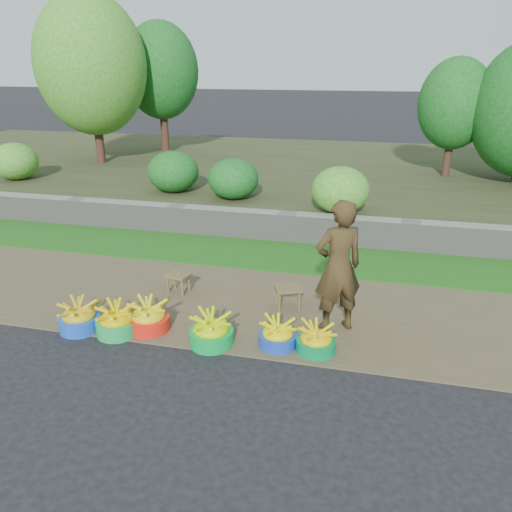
% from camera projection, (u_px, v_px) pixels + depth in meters
% --- Properties ---
extents(ground_plane, '(120.00, 120.00, 0.00)m').
position_uv_depth(ground_plane, '(224.00, 354.00, 5.82)').
color(ground_plane, black).
rests_on(ground_plane, ground).
extents(dirt_shoulder, '(80.00, 2.50, 0.02)m').
position_uv_depth(dirt_shoulder, '(250.00, 306.00, 6.95)').
color(dirt_shoulder, brown).
rests_on(dirt_shoulder, ground).
extents(grass_verge, '(80.00, 1.50, 0.04)m').
position_uv_depth(grass_verge, '(278.00, 255.00, 8.76)').
color(grass_verge, '#1F5C16').
rests_on(grass_verge, ground).
extents(retaining_wall, '(80.00, 0.35, 0.55)m').
position_uv_depth(retaining_wall, '(287.00, 227.00, 9.43)').
color(retaining_wall, gray).
rests_on(retaining_wall, ground).
extents(earth_bank, '(80.00, 10.00, 0.50)m').
position_uv_depth(earth_bank, '(319.00, 175.00, 13.88)').
color(earth_bank, '#353A1F').
rests_on(earth_bank, ground).
extents(basin_a, '(0.52, 0.52, 0.38)m').
position_uv_depth(basin_a, '(79.00, 317.00, 6.30)').
color(basin_a, blue).
rests_on(basin_a, ground).
extents(basin_b, '(0.52, 0.52, 0.39)m').
position_uv_depth(basin_b, '(117.00, 321.00, 6.21)').
color(basin_b, green).
rests_on(basin_b, ground).
extents(basin_c, '(0.53, 0.53, 0.40)m').
position_uv_depth(basin_c, '(149.00, 318.00, 6.29)').
color(basin_c, red).
rests_on(basin_c, ground).
extents(basin_d, '(0.53, 0.53, 0.40)m').
position_uv_depth(basin_d, '(211.00, 331.00, 5.97)').
color(basin_d, '#049A39').
rests_on(basin_d, ground).
extents(basin_e, '(0.46, 0.46, 0.34)m').
position_uv_depth(basin_e, '(278.00, 335.00, 5.93)').
color(basin_e, '#1639B0').
rests_on(basin_e, ground).
extents(basin_f, '(0.47, 0.47, 0.35)m').
position_uv_depth(basin_f, '(316.00, 341.00, 5.81)').
color(basin_f, '#017B3C').
rests_on(basin_f, ground).
extents(stool_left, '(0.38, 0.32, 0.29)m').
position_uv_depth(stool_left, '(178.00, 278.00, 7.27)').
color(stool_left, brown).
rests_on(stool_left, dirt_shoulder).
extents(stool_right, '(0.43, 0.38, 0.31)m').
position_uv_depth(stool_right, '(288.00, 291.00, 6.80)').
color(stool_right, brown).
rests_on(stool_right, dirt_shoulder).
extents(vendor_woman, '(0.73, 0.65, 1.69)m').
position_uv_depth(vendor_woman, '(338.00, 267.00, 6.06)').
color(vendor_woman, black).
rests_on(vendor_woman, dirt_shoulder).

